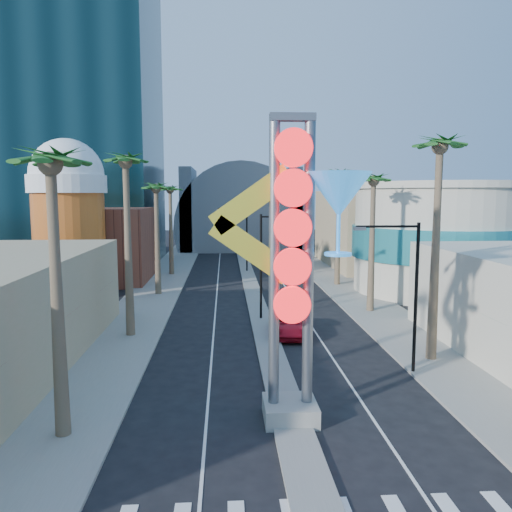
{
  "coord_description": "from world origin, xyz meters",
  "views": [
    {
      "loc": [
        -2.67,
        -16.83,
        9.36
      ],
      "look_at": [
        -0.43,
        19.13,
        4.99
      ],
      "focal_mm": 35.0,
      "sensor_mm": 36.0,
      "label": 1
    }
  ],
  "objects_px": {
    "neon_sign": "(312,247)",
    "pedestrian_a": "(452,333)",
    "pedestrian_b": "(425,314)",
    "red_pickup": "(290,324)"
  },
  "relations": [
    {
      "from": "neon_sign",
      "to": "red_pickup",
      "type": "xyz_separation_m",
      "value": [
        0.87,
        12.88,
        -6.55
      ]
    },
    {
      "from": "pedestrian_a",
      "to": "neon_sign",
      "type": "bearing_deg",
      "value": 40.35
    },
    {
      "from": "red_pickup",
      "to": "pedestrian_a",
      "type": "distance_m",
      "value": 10.25
    },
    {
      "from": "red_pickup",
      "to": "pedestrian_b",
      "type": "relative_size",
      "value": 3.17
    },
    {
      "from": "neon_sign",
      "to": "pedestrian_b",
      "type": "xyz_separation_m",
      "value": [
        10.67,
        14.06,
        -6.3
      ]
    },
    {
      "from": "neon_sign",
      "to": "pedestrian_b",
      "type": "height_order",
      "value": "neon_sign"
    },
    {
      "from": "neon_sign",
      "to": "pedestrian_b",
      "type": "relative_size",
      "value": 7.34
    },
    {
      "from": "neon_sign",
      "to": "pedestrian_a",
      "type": "height_order",
      "value": "neon_sign"
    },
    {
      "from": "neon_sign",
      "to": "red_pickup",
      "type": "bearing_deg",
      "value": 86.14
    },
    {
      "from": "pedestrian_a",
      "to": "red_pickup",
      "type": "bearing_deg",
      "value": -21.74
    }
  ]
}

